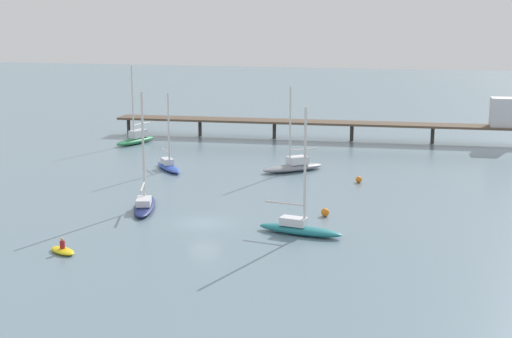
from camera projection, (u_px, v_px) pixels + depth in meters
name	position (u px, v px, depth m)	size (l,w,h in m)	color
ground_plane	(204.00, 223.00, 59.98)	(400.00, 400.00, 0.00)	slate
pier	(374.00, 119.00, 99.82)	(56.60, 8.29, 6.40)	brown
sailboat_green	(136.00, 138.00, 98.60)	(3.65, 7.69, 10.55)	#287F4C
sailboat_teal	(299.00, 226.00, 56.79)	(7.04, 2.62, 10.00)	#1E727A
sailboat_navy	(144.00, 202.00, 64.38)	(4.24, 7.88, 10.38)	navy
sailboat_gray	(294.00, 165.00, 80.70)	(6.93, 6.84, 9.41)	gray
sailboat_blue	(168.00, 164.00, 81.43)	(5.40, 5.99, 8.67)	#2D4CB7
dinghy_yellow	(63.00, 250.00, 52.29)	(2.76, 2.24, 1.14)	yellow
mooring_buoy_far	(359.00, 180.00, 74.93)	(0.66, 0.66, 0.66)	orange
mooring_buoy_outer	(325.00, 212.00, 62.07)	(0.71, 0.71, 0.71)	orange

